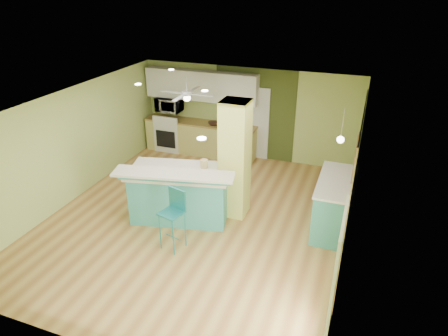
{
  "coord_description": "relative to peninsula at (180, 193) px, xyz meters",
  "views": [
    {
      "loc": [
        3.01,
        -6.53,
        4.66
      ],
      "look_at": [
        0.45,
        0.4,
        1.08
      ],
      "focal_mm": 32.0,
      "sensor_mm": 36.0,
      "label": 1
    }
  ],
  "objects": [
    {
      "name": "floor",
      "position": [
        0.35,
        0.06,
        -0.58
      ],
      "size": [
        6.0,
        7.0,
        0.01
      ],
      "primitive_type": "cube",
      "color": "#9E6937",
      "rests_on": "ground"
    },
    {
      "name": "ceiling",
      "position": [
        0.35,
        0.06,
        1.93
      ],
      "size": [
        6.0,
        7.0,
        0.01
      ],
      "primitive_type": "cube",
      "color": "white",
      "rests_on": "wall_back"
    },
    {
      "name": "wall_back",
      "position": [
        0.35,
        3.56,
        0.67
      ],
      "size": [
        6.0,
        0.01,
        2.5
      ],
      "primitive_type": "cube",
      "color": "#AFC368",
      "rests_on": "floor"
    },
    {
      "name": "wall_front",
      "position": [
        0.35,
        -3.45,
        0.67
      ],
      "size": [
        6.0,
        0.01,
        2.5
      ],
      "primitive_type": "cube",
      "color": "#AFC368",
      "rests_on": "floor"
    },
    {
      "name": "wall_left",
      "position": [
        -2.65,
        0.06,
        0.67
      ],
      "size": [
        0.01,
        7.0,
        2.5
      ],
      "primitive_type": "cube",
      "color": "#AFC368",
      "rests_on": "floor"
    },
    {
      "name": "wall_right",
      "position": [
        3.36,
        0.06,
        0.67
      ],
      "size": [
        0.01,
        7.0,
        2.5
      ],
      "primitive_type": "cube",
      "color": "#AFC368",
      "rests_on": "floor"
    },
    {
      "name": "wood_panel",
      "position": [
        3.34,
        0.66,
        0.67
      ],
      "size": [
        0.02,
        3.4,
        2.5
      ],
      "primitive_type": "cube",
      "color": "#8E7951",
      "rests_on": "floor"
    },
    {
      "name": "olive_accent",
      "position": [
        0.55,
        3.55,
        0.67
      ],
      "size": [
        2.2,
        0.02,
        2.5
      ],
      "primitive_type": "cube",
      "color": "#3D491D",
      "rests_on": "floor"
    },
    {
      "name": "interior_door",
      "position": [
        0.55,
        3.52,
        0.42
      ],
      "size": [
        0.82,
        0.05,
        2.0
      ],
      "primitive_type": "cube",
      "color": "silver",
      "rests_on": "floor"
    },
    {
      "name": "french_door",
      "position": [
        3.32,
        -2.24,
        0.47
      ],
      "size": [
        0.04,
        1.08,
        2.1
      ],
      "primitive_type": "cube",
      "color": "white",
      "rests_on": "floor"
    },
    {
      "name": "column",
      "position": [
        1.0,
        0.56,
        0.67
      ],
      "size": [
        0.55,
        0.55,
        2.5
      ],
      "primitive_type": "cube",
      "color": "#D6DA65",
      "rests_on": "floor"
    },
    {
      "name": "kitchen_run",
      "position": [
        -0.95,
        3.26,
        -0.11
      ],
      "size": [
        3.25,
        0.63,
        0.94
      ],
      "color": "#C6BD68",
      "rests_on": "floor"
    },
    {
      "name": "stove",
      "position": [
        -1.9,
        3.25,
        -0.12
      ],
      "size": [
        0.76,
        0.66,
        1.08
      ],
      "color": "silver",
      "rests_on": "floor"
    },
    {
      "name": "upper_cabinets",
      "position": [
        -0.95,
        3.38,
        1.37
      ],
      "size": [
        3.2,
        0.34,
        0.8
      ],
      "primitive_type": "cube",
      "color": "silver",
      "rests_on": "wall_back"
    },
    {
      "name": "microwave",
      "position": [
        -1.9,
        3.26,
        0.77
      ],
      "size": [
        0.7,
        0.48,
        0.39
      ],
      "primitive_type": "imported",
      "color": "silver",
      "rests_on": "wall_back"
    },
    {
      "name": "ceiling_fan",
      "position": [
        -0.75,
        2.06,
        1.5
      ],
      "size": [
        1.41,
        1.41,
        0.61
      ],
      "color": "silver",
      "rests_on": "ceiling"
    },
    {
      "name": "pendant_lamp",
      "position": [
        3.0,
        0.81,
        1.3
      ],
      "size": [
        0.14,
        0.14,
        0.69
      ],
      "color": "silver",
      "rests_on": "ceiling"
    },
    {
      "name": "wall_decor",
      "position": [
        3.32,
        0.86,
        0.97
      ],
      "size": [
        0.03,
        0.9,
        0.7
      ],
      "primitive_type": "cube",
      "color": "brown",
      "rests_on": "wood_panel"
    },
    {
      "name": "peninsula",
      "position": [
        0.0,
        0.0,
        0.0
      ],
      "size": [
        2.42,
        1.7,
        1.25
      ],
      "rotation": [
        0.0,
        0.0,
        0.22
      ],
      "color": "teal",
      "rests_on": "floor"
    },
    {
      "name": "bar_stool",
      "position": [
        0.35,
        -0.94,
        0.21
      ],
      "size": [
        0.48,
        0.48,
        1.18
      ],
      "rotation": [
        0.0,
        0.0,
        -0.26
      ],
      "color": "teal",
      "rests_on": "floor"
    },
    {
      "name": "side_counter",
      "position": [
        3.05,
        0.71,
        -0.04
      ],
      "size": [
        0.71,
        1.67,
        1.08
      ],
      "color": "teal",
      "rests_on": "floor"
    },
    {
      "name": "fruit_bowl",
      "position": [
        -0.5,
        3.18,
        0.4
      ],
      "size": [
        0.42,
        0.42,
        0.08
      ],
      "primitive_type": "imported",
      "rotation": [
        0.0,
        0.0,
        0.38
      ],
      "color": "#341E15",
      "rests_on": "kitchen_run"
    },
    {
      "name": "canister",
      "position": [
        0.42,
        0.31,
        0.6
      ],
      "size": [
        0.16,
        0.16,
        0.18
      ],
      "primitive_type": "cylinder",
      "color": "gold",
      "rests_on": "peninsula"
    }
  ]
}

